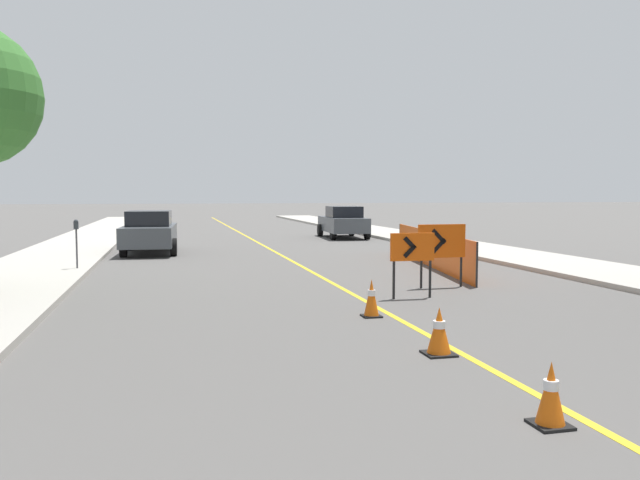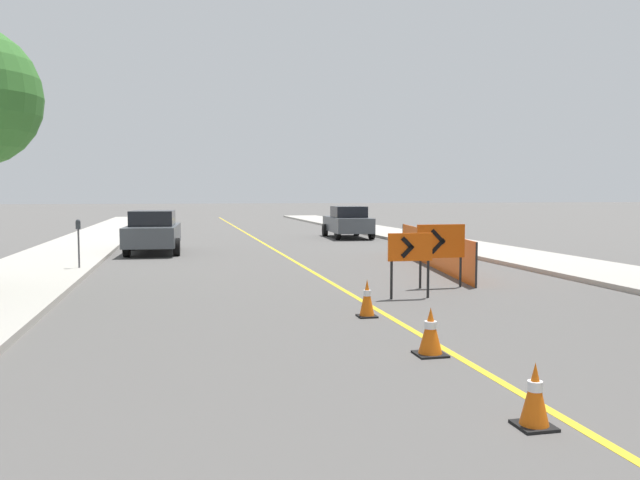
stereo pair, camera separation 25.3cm
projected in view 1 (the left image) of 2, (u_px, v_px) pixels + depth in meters
The scene contains 12 objects.
lane_stripe at pixel (262, 245), 27.18m from camera, with size 0.12×64.23×0.01m.
sidewalk_left at pixel (74, 247), 25.37m from camera, with size 3.19×64.23×0.13m.
sidewalk_right at pixel (426, 240), 28.98m from camera, with size 3.19×64.23×0.13m.
traffic_cone_fourth at pixel (551, 394), 5.92m from camera, with size 0.35×0.35×0.63m.
traffic_cone_fifth at pixel (439, 331), 8.55m from camera, with size 0.41×0.41×0.66m.
traffic_cone_farthest at pixel (371, 298), 11.20m from camera, with size 0.34×0.34×0.68m.
arrow_barricade_primary at pixel (412, 251), 13.14m from camera, with size 0.97×0.10×1.39m.
arrow_barricade_secondary at pixel (442, 243), 14.66m from camera, with size 1.20×0.10×1.50m.
safety_mesh_fence at pixel (430, 249), 19.03m from camera, with size 1.45×8.74×1.09m.
parked_car_curb_near at pixel (150, 232), 23.16m from camera, with size 2.04×4.39×1.59m.
parked_car_curb_mid at pixel (343, 222), 31.36m from camera, with size 2.05×4.40×1.59m.
parking_meter_near_curb at pixel (76, 234), 17.39m from camera, with size 0.12×0.11×1.37m.
Camera 1 is at (-3.91, 5.18, 2.21)m, focal length 35.00 mm.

